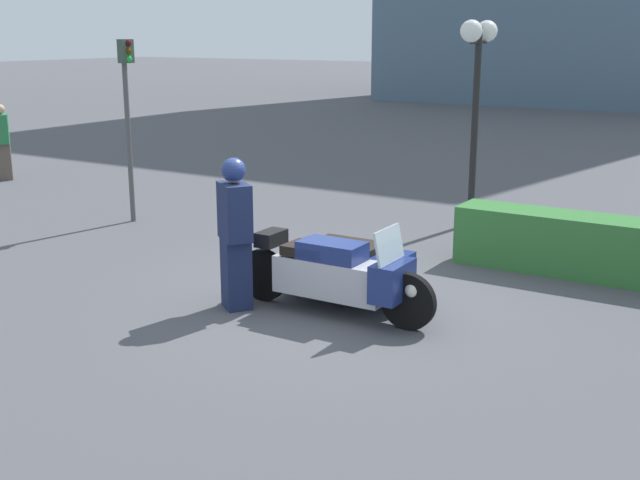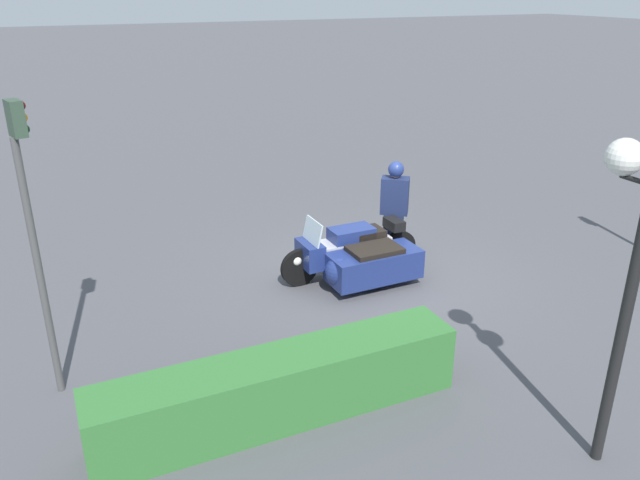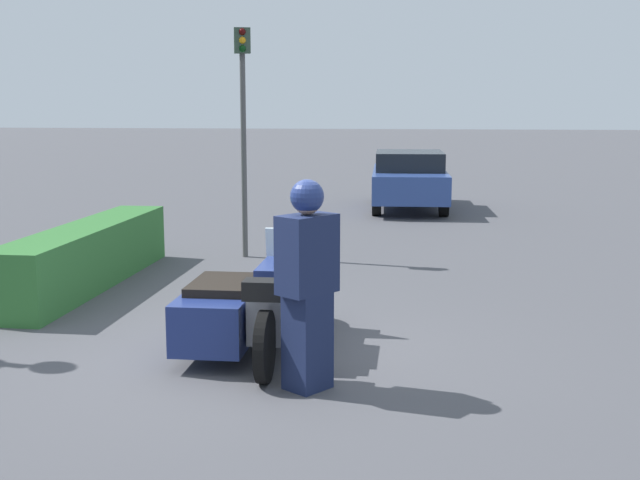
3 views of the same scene
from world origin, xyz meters
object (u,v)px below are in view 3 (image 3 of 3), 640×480
Objects in this scene: hedge_bush_curbside at (88,256)px; traffic_light_near at (243,110)px; police_motorcycle at (252,303)px; officer_rider at (307,280)px; parked_car_background at (409,178)px.

traffic_light_near is at bearing -36.06° from hedge_bush_curbside.
police_motorcycle is 1.43× the size of officer_rider.
police_motorcycle reaches higher than hedge_bush_curbside.
parked_car_background is (9.08, -4.30, 0.32)m from hedge_bush_curbside.
traffic_light_near is 0.88× the size of parked_car_background.
police_motorcycle is at bearing -1.98° from traffic_light_near.
officer_rider is at bearing -135.72° from hedge_bush_curbside.
traffic_light_near reaches higher than hedge_bush_curbside.
officer_rider is (-1.14, -0.74, 0.52)m from police_motorcycle.
traffic_light_near is (4.95, 1.18, 1.95)m from police_motorcycle.
hedge_bush_curbside is 10.05m from parked_car_background.
traffic_light_near is at bearing 156.42° from parked_car_background.
parked_car_background is at bearing 123.43° from officer_rider.
traffic_light_near reaches higher than parked_car_background.
hedge_bush_curbside is (2.59, 2.90, -0.05)m from police_motorcycle.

